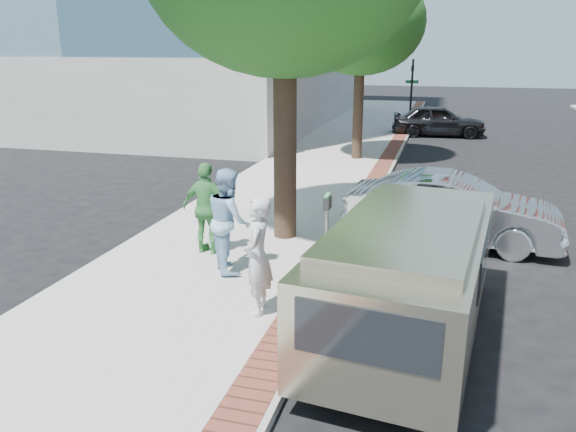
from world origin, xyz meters
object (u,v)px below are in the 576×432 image
(bg_car, at_px, (439,121))
(van, at_px, (411,269))
(parking_meter, at_px, (327,213))
(sedan_silver, at_px, (452,210))
(person_green, at_px, (207,209))
(person_gray, at_px, (257,256))
(person_officer, at_px, (229,220))

(bg_car, height_order, van, van)
(parking_meter, bearing_deg, van, -51.79)
(sedan_silver, relative_size, bg_car, 1.04)
(parking_meter, distance_m, person_green, 2.57)
(parking_meter, xyz_separation_m, person_gray, (-0.63, -2.52, -0.06))
(bg_car, bearing_deg, person_officer, 165.38)
(person_officer, distance_m, sedan_silver, 5.36)
(person_gray, distance_m, bg_car, 22.07)
(parking_meter, bearing_deg, person_officer, -153.87)
(parking_meter, bearing_deg, person_gray, -104.06)
(person_gray, xyz_separation_m, sedan_silver, (3.07, 4.93, -0.35))
(person_officer, distance_m, bg_car, 20.61)
(person_officer, relative_size, sedan_silver, 0.42)
(person_officer, bearing_deg, bg_car, -42.72)
(parking_meter, height_order, person_gray, person_gray)
(person_officer, xyz_separation_m, van, (3.58, -1.42, -0.07))
(person_gray, xyz_separation_m, van, (2.44, 0.22, -0.04))
(person_green, xyz_separation_m, van, (4.37, -2.21, -0.03))
(person_gray, bearing_deg, bg_car, 165.37)
(parking_meter, distance_m, person_gray, 2.59)
(person_gray, relative_size, person_green, 1.01)
(parking_meter, height_order, bg_car, parking_meter)
(person_gray, distance_m, person_green, 3.11)
(person_gray, relative_size, van, 0.35)
(parking_meter, height_order, person_green, person_green)
(parking_meter, xyz_separation_m, bg_car, (1.80, 19.42, -0.41))
(sedan_silver, bearing_deg, person_green, 122.00)
(person_officer, bearing_deg, person_green, 12.73)
(person_green, xyz_separation_m, bg_car, (4.37, 19.51, -0.33))
(person_gray, bearing_deg, parking_meter, 157.63)
(person_officer, xyz_separation_m, person_green, (-0.79, 0.78, -0.04))
(person_gray, bearing_deg, person_officer, -153.55)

